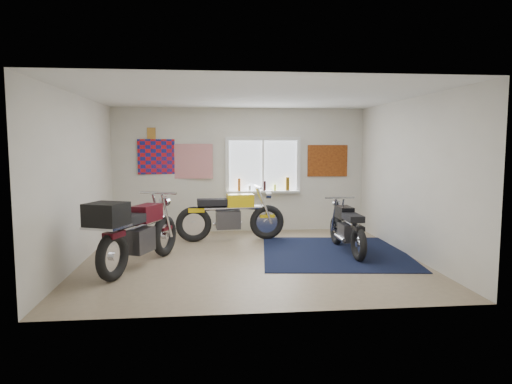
{
  "coord_description": "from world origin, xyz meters",
  "views": [
    {
      "loc": [
        -0.67,
        -7.49,
        1.92
      ],
      "look_at": [
        0.13,
        0.4,
        1.09
      ],
      "focal_mm": 32.0,
      "sensor_mm": 36.0,
      "label": 1
    }
  ],
  "objects": [
    {
      "name": "window_assembly",
      "position": [
        0.5,
        2.47,
        1.37
      ],
      "size": [
        1.66,
        0.17,
        1.26
      ],
      "color": "white",
      "rests_on": "room_shell"
    },
    {
      "name": "maroon_tourer",
      "position": [
        -1.82,
        -0.51,
        0.59
      ],
      "size": [
        1.18,
        2.17,
        1.14
      ],
      "rotation": [
        0.0,
        0.0,
        1.18
      ],
      "color": "black",
      "rests_on": "ground"
    },
    {
      "name": "black_chrome_bike",
      "position": [
        1.75,
        0.29,
        0.41
      ],
      "size": [
        0.56,
        1.84,
        0.95
      ],
      "rotation": [
        0.0,
        0.0,
        1.58
      ],
      "color": "black",
      "rests_on": "navy_rug"
    },
    {
      "name": "triumph_poster",
      "position": [
        1.95,
        2.48,
        1.55
      ],
      "size": [
        0.9,
        0.03,
        0.7
      ],
      "primitive_type": "cube",
      "color": "#A54C14",
      "rests_on": "room_shell"
    },
    {
      "name": "flag_display",
      "position": [
        -1.9,
        2.48,
        2.15
      ],
      "size": [
        1.6,
        0.1,
        1.17
      ],
      "color": "red",
      "rests_on": "room_shell"
    },
    {
      "name": "ground",
      "position": [
        0.0,
        0.0,
        0.0
      ],
      "size": [
        5.5,
        5.5,
        0.0
      ],
      "primitive_type": "plane",
      "color": "#9E896B",
      "rests_on": "ground"
    },
    {
      "name": "oil_bottles",
      "position": [
        0.6,
        2.4,
        1.03
      ],
      "size": [
        1.15,
        0.09,
        0.3
      ],
      "color": "#985016",
      "rests_on": "window_assembly"
    },
    {
      "name": "yellow_triumph",
      "position": [
        -0.27,
        1.5,
        0.48
      ],
      "size": [
        2.18,
        0.65,
        1.1
      ],
      "rotation": [
        0.0,
        0.0,
        0.08
      ],
      "color": "black",
      "rests_on": "ground"
    },
    {
      "name": "room_shell",
      "position": [
        0.0,
        0.0,
        1.64
      ],
      "size": [
        5.5,
        5.5,
        5.5
      ],
      "color": "white",
      "rests_on": "ground"
    },
    {
      "name": "navy_rug",
      "position": [
        1.52,
        0.24,
        0.01
      ],
      "size": [
        2.78,
        2.86,
        0.01
      ],
      "primitive_type": "cube",
      "rotation": [
        0.0,
        0.0,
        -0.11
      ],
      "color": "black",
      "rests_on": "ground"
    }
  ]
}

